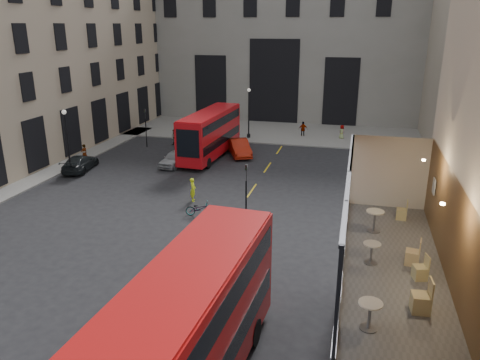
% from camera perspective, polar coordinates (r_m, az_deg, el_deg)
% --- Properties ---
extents(ground, '(140.00, 140.00, 0.00)m').
position_cam_1_polar(ground, '(18.59, -5.30, -20.35)').
color(ground, black).
rests_on(ground, ground).
extents(host_frontage, '(3.00, 11.00, 4.50)m').
position_cam_1_polar(host_frontage, '(16.57, 17.22, -16.98)').
color(host_frontage, tan).
rests_on(host_frontage, ground).
extents(cafe_floor, '(3.00, 10.00, 0.10)m').
position_cam_1_polar(cafe_floor, '(15.38, 18.04, -9.95)').
color(cafe_floor, slate).
rests_on(cafe_floor, host_frontage).
extents(gateway, '(35.00, 10.60, 18.00)m').
position_cam_1_polar(gateway, '(62.43, 5.10, 16.35)').
color(gateway, gray).
rests_on(gateway, ground).
extents(pavement_far, '(40.00, 12.00, 0.12)m').
position_cam_1_polar(pavement_far, '(54.01, 2.03, 6.09)').
color(pavement_far, slate).
rests_on(pavement_far, ground).
extents(traffic_light_near, '(0.16, 0.20, 3.80)m').
position_cam_1_polar(traffic_light_near, '(27.86, 0.75, -0.83)').
color(traffic_light_near, black).
rests_on(traffic_light_near, ground).
extents(traffic_light_far, '(0.16, 0.20, 3.80)m').
position_cam_1_polar(traffic_light_far, '(47.09, -11.44, 6.84)').
color(traffic_light_far, black).
rests_on(traffic_light_far, ground).
extents(street_lamp_a, '(0.36, 0.36, 5.33)m').
position_cam_1_polar(street_lamp_a, '(39.64, -20.22, 3.85)').
color(street_lamp_a, black).
rests_on(street_lamp_a, ground).
extents(street_lamp_b, '(0.36, 0.36, 5.33)m').
position_cam_1_polar(street_lamp_b, '(49.72, 1.07, 7.77)').
color(street_lamp_b, black).
rests_on(street_lamp_b, ground).
extents(bus_near, '(3.37, 11.88, 4.69)m').
position_cam_1_polar(bus_near, '(14.91, -7.20, -18.84)').
color(bus_near, '#B40C0C').
rests_on(bus_near, ground).
extents(bus_far, '(2.87, 10.57, 4.18)m').
position_cam_1_polar(bus_far, '(42.80, -3.63, 5.91)').
color(bus_far, red).
rests_on(bus_far, ground).
extents(car_a, '(1.89, 3.92, 1.29)m').
position_cam_1_polar(car_a, '(40.68, -7.98, 2.62)').
color(car_a, '#96999D').
rests_on(car_a, ground).
extents(car_b, '(3.40, 4.82, 1.51)m').
position_cam_1_polar(car_b, '(43.43, -0.08, 3.97)').
color(car_b, '#9C1A09').
rests_on(car_b, ground).
extents(car_c, '(2.45, 4.64, 1.28)m').
position_cam_1_polar(car_c, '(41.17, -18.91, 1.97)').
color(car_c, black).
rests_on(car_c, ground).
extents(bicycle, '(1.87, 0.95, 0.94)m').
position_cam_1_polar(bicycle, '(29.92, -4.96, -3.51)').
color(bicycle, gray).
rests_on(bicycle, ground).
extents(cyclist, '(0.57, 0.69, 1.65)m').
position_cam_1_polar(cyclist, '(32.31, -5.76, -1.17)').
color(cyclist, '#E7FF1A').
rests_on(cyclist, ground).
extents(pedestrian_a, '(0.86, 0.71, 1.63)m').
position_cam_1_polar(pedestrian_a, '(47.56, -7.96, 5.15)').
color(pedestrian_a, gray).
rests_on(pedestrian_a, ground).
extents(pedestrian_b, '(1.33, 1.18, 1.78)m').
position_cam_1_polar(pedestrian_b, '(53.82, -1.70, 6.96)').
color(pedestrian_b, gray).
rests_on(pedestrian_b, ground).
extents(pedestrian_c, '(1.03, 0.50, 1.70)m').
position_cam_1_polar(pedestrian_c, '(51.16, 7.70, 6.14)').
color(pedestrian_c, gray).
rests_on(pedestrian_c, ground).
extents(pedestrian_d, '(0.87, 0.87, 1.52)m').
position_cam_1_polar(pedestrian_d, '(50.90, 12.31, 5.72)').
color(pedestrian_d, gray).
rests_on(pedestrian_d, ground).
extents(pedestrian_e, '(0.54, 0.68, 1.64)m').
position_cam_1_polar(pedestrian_e, '(43.45, -18.45, 3.10)').
color(pedestrian_e, gray).
rests_on(pedestrian_e, ground).
extents(cafe_table_near, '(0.59, 0.59, 0.73)m').
position_cam_1_polar(cafe_table_near, '(12.06, 15.56, -15.18)').
color(cafe_table_near, white).
rests_on(cafe_table_near, cafe_floor).
extents(cafe_table_mid, '(0.54, 0.54, 0.67)m').
position_cam_1_polar(cafe_table_mid, '(15.06, 15.75, -8.22)').
color(cafe_table_mid, beige).
rests_on(cafe_table_mid, cafe_floor).
extents(cafe_table_far, '(0.63, 0.63, 0.78)m').
position_cam_1_polar(cafe_table_far, '(17.27, 16.10, -4.46)').
color(cafe_table_far, silver).
rests_on(cafe_table_far, cafe_floor).
extents(cafe_chair_a, '(0.50, 0.50, 0.93)m').
position_cam_1_polar(cafe_chair_a, '(13.20, 21.22, -13.68)').
color(cafe_chair_a, tan).
rests_on(cafe_chair_a, cafe_floor).
extents(cafe_chair_b, '(0.45, 0.45, 0.75)m').
position_cam_1_polar(cafe_chair_b, '(14.74, 21.14, -10.39)').
color(cafe_chair_b, '#D0BD78').
rests_on(cafe_chair_b, cafe_floor).
extents(cafe_chair_c, '(0.47, 0.47, 0.84)m').
position_cam_1_polar(cafe_chair_c, '(15.47, 20.32, -8.76)').
color(cafe_chair_c, '#D3B379').
rests_on(cafe_chair_c, cafe_floor).
extents(cafe_chair_d, '(0.41, 0.41, 0.76)m').
position_cam_1_polar(cafe_chair_d, '(18.76, 19.12, -3.86)').
color(cafe_chair_d, tan).
rests_on(cafe_chair_d, cafe_floor).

